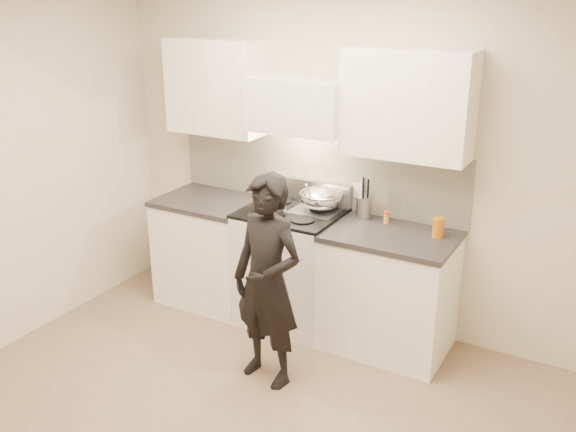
{
  "coord_description": "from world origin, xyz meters",
  "views": [
    {
      "loc": [
        1.97,
        -2.67,
        2.61
      ],
      "look_at": [
        -0.12,
        1.05,
        1.06
      ],
      "focal_mm": 40.0,
      "sensor_mm": 36.0,
      "label": 1
    }
  ],
  "objects": [
    {
      "name": "ground_plane",
      "position": [
        0.0,
        0.0,
        0.0
      ],
      "size": [
        4.0,
        4.0,
        0.0
      ],
      "primitive_type": "plane",
      "color": "#83664E"
    },
    {
      "name": "room_shell",
      "position": [
        -0.06,
        0.37,
        1.6
      ],
      "size": [
        4.04,
        3.54,
        2.7
      ],
      "color": "beige",
      "rests_on": "ground"
    },
    {
      "name": "stove",
      "position": [
        -0.3,
        1.42,
        0.47
      ],
      "size": [
        0.76,
        0.65,
        0.96
      ],
      "color": "silver",
      "rests_on": "ground"
    },
    {
      "name": "counter_right",
      "position": [
        0.53,
        1.43,
        0.46
      ],
      "size": [
        0.92,
        0.67,
        0.92
      ],
      "color": "white",
      "rests_on": "ground"
    },
    {
      "name": "counter_left",
      "position": [
        -1.08,
        1.43,
        0.46
      ],
      "size": [
        0.82,
        0.67,
        0.92
      ],
      "color": "white",
      "rests_on": "ground"
    },
    {
      "name": "wok",
      "position": [
        -0.1,
        1.54,
        1.05
      ],
      "size": [
        0.33,
        0.41,
        0.27
      ],
      "color": "silver",
      "rests_on": "stove"
    },
    {
      "name": "stock_pot",
      "position": [
        -0.4,
        1.28,
        1.04
      ],
      "size": [
        0.34,
        0.31,
        0.16
      ],
      "color": "silver",
      "rests_on": "stove"
    },
    {
      "name": "utensil_crock",
      "position": [
        0.22,
        1.62,
        1.02
      ],
      "size": [
        0.12,
        0.12,
        0.31
      ],
      "color": "#A8A8A8",
      "rests_on": "counter_right"
    },
    {
      "name": "spice_jar",
      "position": [
        0.42,
        1.6,
        0.97
      ],
      "size": [
        0.04,
        0.04,
        0.09
      ],
      "color": "orange",
      "rests_on": "counter_right"
    },
    {
      "name": "oil_glass",
      "position": [
        0.84,
        1.51,
        0.99
      ],
      "size": [
        0.08,
        0.08,
        0.14
      ],
      "color": "#A8580C",
      "rests_on": "counter_right"
    },
    {
      "name": "person",
      "position": [
        -0.04,
        0.63,
        0.74
      ],
      "size": [
        0.59,
        0.44,
        1.48
      ],
      "primitive_type": "imported",
      "rotation": [
        0.0,
        0.0,
        -0.16
      ],
      "color": "black",
      "rests_on": "ground"
    }
  ]
}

